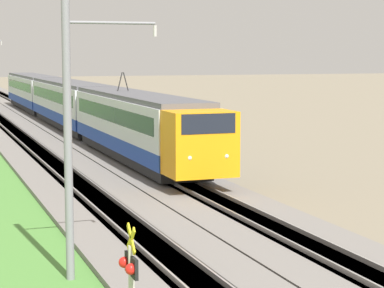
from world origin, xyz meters
The scene contains 6 objects.
ballast_main centered at (50.00, 0.00, 0.15)m, with size 240.00×4.40×0.30m.
ballast_adjacent centered at (50.00, -4.49, 0.15)m, with size 240.00×4.40×0.30m.
track_main centered at (50.00, 0.00, 0.16)m, with size 240.00×1.57×0.45m.
track_adjacent centered at (50.00, -4.49, 0.16)m, with size 240.00×1.57×0.45m.
passenger_train centered at (47.73, -4.49, 2.39)m, with size 61.73×2.97×5.09m.
catenary_mast_near centered at (7.68, 2.83, 4.05)m, with size 0.22×2.56×7.82m.
Camera 1 is at (-11.70, 6.41, 6.09)m, focal length 70.00 mm.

